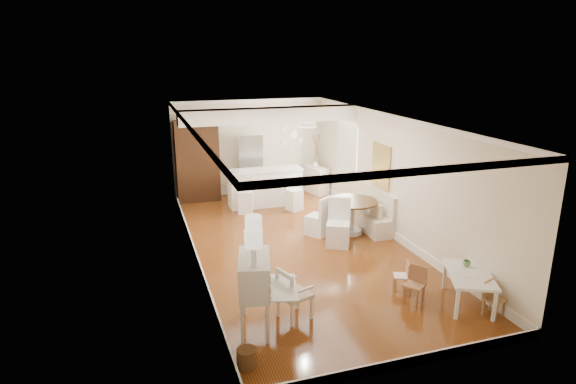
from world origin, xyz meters
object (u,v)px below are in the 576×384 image
kids_table (468,289)px  sideboard (316,180)px  kids_chair_b (401,276)px  slip_chair_far (318,216)px  breakfast_counter (265,187)px  secretary_bureau (255,293)px  kids_chair_a (414,285)px  dining_table (351,217)px  kids_chair_c (494,299)px  bar_stool_right (294,194)px  pantry_cabinet (197,161)px  gustavian_armchair (295,293)px  bar_stool_left (245,195)px  wicker_basket (246,358)px  slip_chair_near (338,223)px  fridge (262,165)px

kids_table → sideboard: 7.09m
kids_chair_b → slip_chair_far: bearing=-148.5°
kids_table → breakfast_counter: size_ratio=0.56×
secretary_bureau → kids_chair_a: size_ratio=1.86×
dining_table → breakfast_counter: bearing=116.4°
dining_table → slip_chair_far: bearing=169.1°
kids_chair_c → dining_table: size_ratio=0.50×
breakfast_counter → slip_chair_far: bearing=-77.7°
slip_chair_far → bar_stool_right: bearing=-128.6°
kids_chair_a → pantry_cabinet: 7.64m
gustavian_armchair → dining_table: (2.48, 3.17, -0.03)m
kids_table → kids_chair_c: 0.47m
dining_table → bar_stool_right: (-0.72, 2.06, 0.05)m
breakfast_counter → pantry_cabinet: pantry_cabinet is taller
breakfast_counter → bar_stool_left: bearing=-144.0°
wicker_basket → slip_chair_near: bearing=50.8°
bar_stool_left → pantry_cabinet: pantry_cabinet is taller
kids_chair_b → dining_table: 2.86m
secretary_bureau → breakfast_counter: 6.25m
kids_chair_a → bar_stool_right: bearing=150.2°
kids_chair_c → slip_chair_near: 3.71m
slip_chair_near → kids_chair_a: bearing=-57.7°
gustavian_armchair → sideboard: (2.92, 6.60, -0.03)m
kids_table → slip_chair_near: size_ratio=1.09×
kids_chair_b → dining_table: dining_table is taller
kids_chair_a → pantry_cabinet: pantry_cabinet is taller
kids_table → bar_stool_right: size_ratio=1.25×
slip_chair_near → breakfast_counter: slip_chair_near is taller
slip_chair_far → pantry_cabinet: (-2.26, 3.65, 0.68)m
slip_chair_near → bar_stool_right: 2.66m
secretary_bureau → kids_chair_a: secretary_bureau is taller
fridge → sideboard: 1.71m
kids_chair_b → slip_chair_near: size_ratio=0.51×
dining_table → breakfast_counter: size_ratio=0.58×
kids_chair_c → slip_chair_near: (-1.20, 3.50, 0.23)m
secretary_bureau → kids_table: secretary_bureau is taller
bar_stool_left → fridge: fridge is taller
kids_table → kids_chair_a: size_ratio=1.78×
gustavian_armchair → kids_chair_a: 2.11m
gustavian_armchair → slip_chair_near: 3.19m
slip_chair_near → slip_chair_far: bearing=132.2°
kids_chair_b → fridge: (-0.81, 6.61, 0.63)m
secretary_bureau → sideboard: (3.60, 6.70, -0.20)m
secretary_bureau → bar_stool_left: 5.61m
pantry_cabinet → fridge: 1.92m
fridge → bar_stool_left: bearing=-119.7°
dining_table → slip_chair_far: slip_chair_far is taller
gustavian_armchair → kids_chair_a: gustavian_armchair is taller
bar_stool_left → bar_stool_right: 1.32m
kids_table → slip_chair_far: 4.01m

